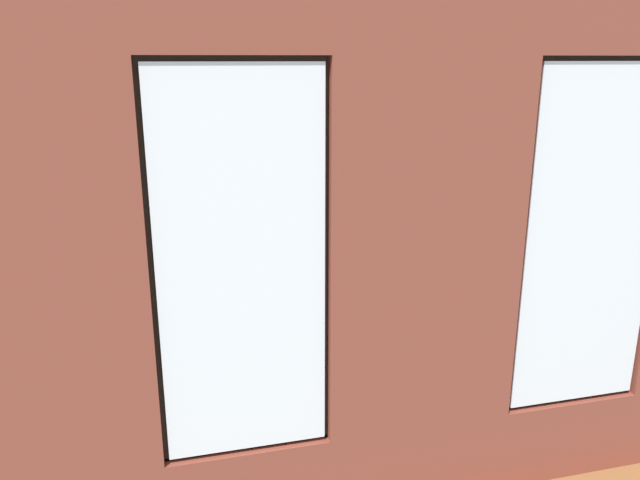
{
  "coord_description": "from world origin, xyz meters",
  "views": [
    {
      "loc": [
        1.5,
        5.97,
        2.82
      ],
      "look_at": [
        0.05,
        0.4,
        1.14
      ],
      "focal_mm": 35.0,
      "sensor_mm": 36.0,
      "label": 1
    }
  ],
  "objects_px": {
    "couch_by_window": "(308,413)",
    "potted_plant_beside_window_right": "(54,420)",
    "cup_ceramic": "(265,303)",
    "couch_left": "(512,280)",
    "potted_plant_between_couches": "(485,352)",
    "media_console": "(30,351)",
    "potted_plant_foreground_right": "(87,245)",
    "remote_gray": "(284,296)",
    "remote_black": "(315,302)",
    "potted_plant_corner_near_left": "(450,214)",
    "remote_silver": "(333,290)",
    "table_plant_small": "(302,290)",
    "tv_flatscreen": "(20,282)",
    "coffee_table": "(302,304)",
    "potted_plant_mid_room_small": "(346,269)"
  },
  "relations": [
    {
      "from": "couch_left",
      "to": "tv_flatscreen",
      "type": "bearing_deg",
      "value": -87.67
    },
    {
      "from": "remote_gray",
      "to": "media_console",
      "type": "relative_size",
      "value": 0.15
    },
    {
      "from": "couch_by_window",
      "to": "remote_gray",
      "type": "xyz_separation_m",
      "value": [
        -0.23,
        -2.03,
        0.13
      ]
    },
    {
      "from": "remote_gray",
      "to": "remote_black",
      "type": "distance_m",
      "value": 0.37
    },
    {
      "from": "remote_gray",
      "to": "potted_plant_between_couches",
      "type": "height_order",
      "value": "potted_plant_between_couches"
    },
    {
      "from": "couch_left",
      "to": "coffee_table",
      "type": "relative_size",
      "value": 1.34
    },
    {
      "from": "couch_by_window",
      "to": "remote_silver",
      "type": "bearing_deg",
      "value": -110.55
    },
    {
      "from": "remote_gray",
      "to": "tv_flatscreen",
      "type": "bearing_deg",
      "value": 88.13
    },
    {
      "from": "cup_ceramic",
      "to": "media_console",
      "type": "xyz_separation_m",
      "value": [
        2.17,
        0.07,
        -0.22
      ]
    },
    {
      "from": "remote_gray",
      "to": "potted_plant_corner_near_left",
      "type": "distance_m",
      "value": 3.6
    },
    {
      "from": "potted_plant_beside_window_right",
      "to": "potted_plant_corner_near_left",
      "type": "xyz_separation_m",
      "value": [
        -4.82,
        -4.26,
        0.03
      ]
    },
    {
      "from": "remote_silver",
      "to": "potted_plant_beside_window_right",
      "type": "xyz_separation_m",
      "value": [
        2.46,
        2.18,
        0.15
      ]
    },
    {
      "from": "couch_left",
      "to": "potted_plant_foreground_right",
      "type": "distance_m",
      "value": 5.23
    },
    {
      "from": "table_plant_small",
      "to": "potted_plant_foreground_right",
      "type": "height_order",
      "value": "potted_plant_foreground_right"
    },
    {
      "from": "media_console",
      "to": "potted_plant_between_couches",
      "type": "distance_m",
      "value": 3.99
    },
    {
      "from": "potted_plant_foreground_right",
      "to": "potted_plant_mid_room_small",
      "type": "distance_m",
      "value": 3.29
    },
    {
      "from": "tv_flatscreen",
      "to": "potted_plant_corner_near_left",
      "type": "height_order",
      "value": "tv_flatscreen"
    },
    {
      "from": "table_plant_small",
      "to": "potted_plant_mid_room_small",
      "type": "distance_m",
      "value": 1.25
    },
    {
      "from": "coffee_table",
      "to": "cup_ceramic",
      "type": "xyz_separation_m",
      "value": [
        0.41,
        0.13,
        0.1
      ]
    },
    {
      "from": "media_console",
      "to": "remote_gray",
      "type": "bearing_deg",
      "value": -172.63
    },
    {
      "from": "coffee_table",
      "to": "remote_silver",
      "type": "xyz_separation_m",
      "value": [
        -0.37,
        -0.16,
        0.06
      ]
    },
    {
      "from": "couch_by_window",
      "to": "media_console",
      "type": "bearing_deg",
      "value": -38.26
    },
    {
      "from": "couch_by_window",
      "to": "couch_left",
      "type": "relative_size",
      "value": 1.07
    },
    {
      "from": "potted_plant_corner_near_left",
      "to": "potted_plant_between_couches",
      "type": "distance_m",
      "value": 4.44
    },
    {
      "from": "remote_silver",
      "to": "tv_flatscreen",
      "type": "height_order",
      "value": "tv_flatscreen"
    },
    {
      "from": "potted_plant_beside_window_right",
      "to": "potted_plant_between_couches",
      "type": "relative_size",
      "value": 1.04
    },
    {
      "from": "couch_by_window",
      "to": "potted_plant_beside_window_right",
      "type": "bearing_deg",
      "value": 3.68
    },
    {
      "from": "remote_silver",
      "to": "potted_plant_foreground_right",
      "type": "distance_m",
      "value": 3.34
    },
    {
      "from": "potted_plant_foreground_right",
      "to": "remote_black",
      "type": "bearing_deg",
      "value": 135.78
    },
    {
      "from": "cup_ceramic",
      "to": "potted_plant_beside_window_right",
      "type": "xyz_separation_m",
      "value": [
        1.68,
        1.89,
        0.11
      ]
    },
    {
      "from": "cup_ceramic",
      "to": "potted_plant_beside_window_right",
      "type": "distance_m",
      "value": 2.53
    },
    {
      "from": "table_plant_small",
      "to": "potted_plant_beside_window_right",
      "type": "xyz_separation_m",
      "value": [
        2.09,
        2.03,
        0.07
      ]
    },
    {
      "from": "potted_plant_mid_room_small",
      "to": "potted_plant_between_couches",
      "type": "relative_size",
      "value": 0.45
    },
    {
      "from": "potted_plant_beside_window_right",
      "to": "tv_flatscreen",
      "type": "bearing_deg",
      "value": -74.91
    },
    {
      "from": "table_plant_small",
      "to": "tv_flatscreen",
      "type": "distance_m",
      "value": 2.62
    },
    {
      "from": "potted_plant_foreground_right",
      "to": "table_plant_small",
      "type": "bearing_deg",
      "value": 136.22
    },
    {
      "from": "cup_ceramic",
      "to": "remote_black",
      "type": "relative_size",
      "value": 0.62
    },
    {
      "from": "couch_by_window",
      "to": "potted_plant_beside_window_right",
      "type": "height_order",
      "value": "potted_plant_beside_window_right"
    },
    {
      "from": "couch_left",
      "to": "remote_silver",
      "type": "distance_m",
      "value": 2.21
    },
    {
      "from": "couch_left",
      "to": "tv_flatscreen",
      "type": "xyz_separation_m",
      "value": [
        5.16,
        0.45,
        0.61
      ]
    },
    {
      "from": "tv_flatscreen",
      "to": "remote_black",
      "type": "bearing_deg",
      "value": -178.65
    },
    {
      "from": "remote_black",
      "to": "potted_plant_mid_room_small",
      "type": "height_order",
      "value": "potted_plant_mid_room_small"
    },
    {
      "from": "couch_left",
      "to": "potted_plant_between_couches",
      "type": "bearing_deg",
      "value": -38.75
    },
    {
      "from": "remote_silver",
      "to": "remote_black",
      "type": "relative_size",
      "value": 1.0
    },
    {
      "from": "remote_black",
      "to": "potted_plant_beside_window_right",
      "type": "xyz_separation_m",
      "value": [
        2.19,
        1.89,
        0.15
      ]
    },
    {
      "from": "couch_left",
      "to": "potted_plant_mid_room_small",
      "type": "bearing_deg",
      "value": -114.17
    },
    {
      "from": "couch_by_window",
      "to": "table_plant_small",
      "type": "relative_size",
      "value": 10.59
    },
    {
      "from": "potted_plant_beside_window_right",
      "to": "remote_silver",
      "type": "bearing_deg",
      "value": -138.45
    },
    {
      "from": "media_console",
      "to": "potted_plant_beside_window_right",
      "type": "xyz_separation_m",
      "value": [
        -0.49,
        1.83,
        0.33
      ]
    },
    {
      "from": "couch_left",
      "to": "couch_by_window",
      "type": "bearing_deg",
      "value": -56.62
    }
  ]
}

